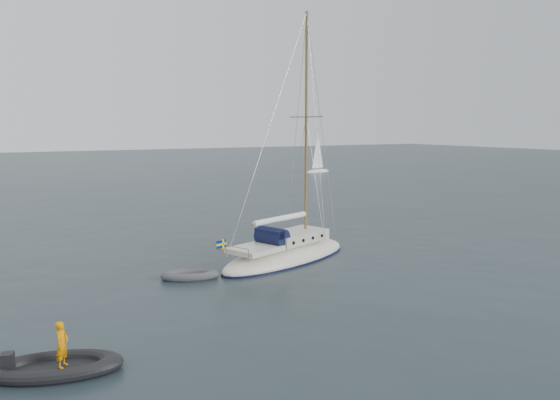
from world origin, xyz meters
TOP-DOWN VIEW (x-y plane):
  - ground at (0.00, 0.00)m, footprint 300.00×300.00m
  - sailboat at (1.43, 0.05)m, footprint 10.51×3.14m
  - dinghy at (-4.83, -0.83)m, footprint 3.00×1.35m
  - rib at (-12.30, -9.00)m, footprint 4.17×1.90m
  - distant_yacht_b at (36.35, 49.85)m, footprint 5.77×3.08m

SIDE VIEW (x-z plane):
  - ground at x=0.00m, z-range 0.00..0.00m
  - dinghy at x=-4.83m, z-range -0.03..0.40m
  - rib at x=-12.30m, z-range -0.60..1.13m
  - sailboat at x=1.43m, z-range -6.35..8.61m
  - distant_yacht_b at x=36.35m, z-range -0.56..7.09m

